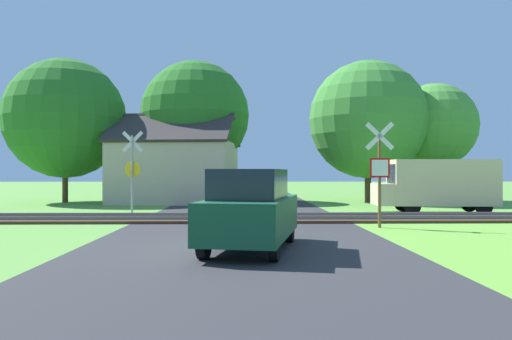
% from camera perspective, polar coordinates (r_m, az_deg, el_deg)
% --- Properties ---
extents(ground_plane, '(160.00, 160.00, 0.00)m').
position_cam_1_polar(ground_plane, '(11.21, -1.73, -9.06)').
color(ground_plane, '#5B933D').
extents(road_asphalt, '(7.39, 80.00, 0.01)m').
position_cam_1_polar(road_asphalt, '(13.19, -1.65, -7.72)').
color(road_asphalt, '#2D2D30').
rests_on(road_asphalt, ground).
extents(rail_track, '(60.00, 2.60, 0.22)m').
position_cam_1_polar(rail_track, '(17.87, -1.54, -5.58)').
color(rail_track, '#422D1E').
rests_on(rail_track, ground).
extents(stop_sign_near, '(0.87, 0.19, 3.27)m').
position_cam_1_polar(stop_sign_near, '(15.82, 13.95, 0.13)').
color(stop_sign_near, brown).
rests_on(stop_sign_near, ground).
extents(crossing_sign_far, '(0.87, 0.17, 3.40)m').
position_cam_1_polar(crossing_sign_far, '(20.90, -13.96, 0.33)').
color(crossing_sign_far, '#9E9EA5').
rests_on(crossing_sign_far, ground).
extents(house, '(7.29, 6.27, 5.06)m').
position_cam_1_polar(house, '(28.47, -9.18, 0.01)').
color(house, '#C6B293').
rests_on(house, ground).
extents(tree_right, '(6.83, 6.83, 8.18)m').
position_cam_1_polar(tree_right, '(29.82, 12.66, 5.62)').
color(tree_right, '#513823').
rests_on(tree_right, ground).
extents(tree_far, '(5.00, 5.00, 7.00)m').
position_cam_1_polar(tree_far, '(31.66, 19.74, 4.79)').
color(tree_far, '#513823').
rests_on(tree_far, ground).
extents(tree_center, '(6.51, 6.51, 8.41)m').
position_cam_1_polar(tree_center, '(30.44, -6.99, 6.23)').
color(tree_center, '#513823').
rests_on(tree_center, ground).
extents(tree_left, '(6.80, 6.80, 8.18)m').
position_cam_1_polar(tree_left, '(30.59, -20.96, 5.51)').
color(tree_left, '#513823').
rests_on(tree_left, ground).
extents(mail_truck, '(5.01, 2.16, 2.24)m').
position_cam_1_polar(mail_truck, '(22.27, 20.02, -1.47)').
color(mail_truck, beige).
rests_on(mail_truck, ground).
extents(parked_car, '(2.40, 4.25, 1.78)m').
position_cam_1_polar(parked_car, '(11.01, -0.57, -4.53)').
color(parked_car, '#144C2D').
rests_on(parked_car, ground).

